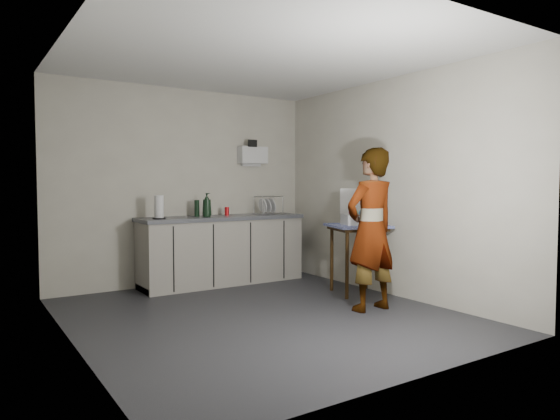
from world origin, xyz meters
TOP-DOWN VIEW (x-y plane):
  - ground at (0.00, 0.00)m, footprint 4.00×4.00m
  - wall_back at (0.00, 1.99)m, footprint 3.60×0.02m
  - wall_right at (1.79, 0.00)m, footprint 0.02×4.00m
  - wall_left at (-1.79, 0.00)m, footprint 0.02×4.00m
  - ceiling at (0.00, 0.00)m, footprint 3.60×4.00m
  - kitchen_counter at (0.40, 1.70)m, footprint 2.24×0.62m
  - wall_shelf at (1.00, 1.92)m, footprint 0.42×0.18m
  - side_table at (1.50, 0.24)m, footprint 0.82×0.82m
  - standing_man at (1.07, -0.44)m, footprint 0.63×0.42m
  - soap_bottle at (0.16, 1.67)m, footprint 0.15×0.15m
  - soda_can at (0.50, 1.76)m, footprint 0.06×0.06m
  - dark_bottle at (0.07, 1.77)m, footprint 0.06×0.06m
  - paper_towel at (-0.50, 1.60)m, footprint 0.16×0.16m
  - dish_rack at (1.12, 1.69)m, footprint 0.37×0.28m
  - bakery_box at (1.49, 0.27)m, footprint 0.41×0.42m

SIDE VIEW (x-z plane):
  - ground at x=0.00m, z-range 0.00..0.00m
  - kitchen_counter at x=0.40m, z-range -0.03..0.88m
  - side_table at x=1.50m, z-range 0.31..1.16m
  - standing_man at x=1.07m, z-range 0.00..1.71m
  - bakery_box at x=1.49m, z-range 0.72..1.16m
  - soda_can at x=0.50m, z-range 0.91..1.02m
  - dish_rack at x=1.12m, z-range 0.84..1.10m
  - dark_bottle at x=0.07m, z-range 0.91..1.13m
  - paper_towel at x=-0.50m, z-range 0.90..1.19m
  - soap_bottle at x=0.16m, z-range 0.91..1.22m
  - wall_back at x=0.00m, z-range 0.00..2.60m
  - wall_right at x=1.79m, z-range 0.00..2.60m
  - wall_left at x=-1.79m, z-range 0.00..2.60m
  - wall_shelf at x=1.00m, z-range 1.56..1.93m
  - ceiling at x=0.00m, z-range 2.59..2.60m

